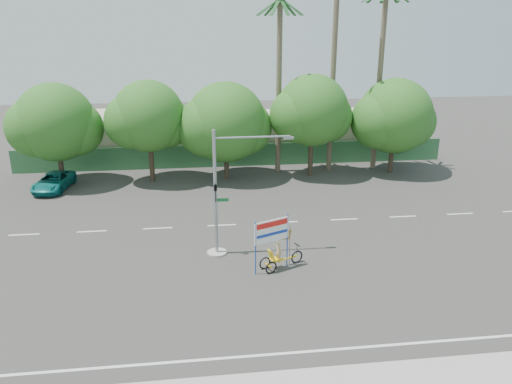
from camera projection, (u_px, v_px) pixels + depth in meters
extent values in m
plane|color=#33302D|center=(272.00, 286.00, 24.32)|extent=(120.00, 120.00, 0.00)
cube|color=#336B3D|center=(235.00, 155.00, 44.18)|extent=(38.00, 0.08, 2.00)
cube|color=#BFB498|center=(125.00, 136.00, 46.91)|extent=(12.00, 8.00, 4.00)
cube|color=#BFB498|center=(312.00, 133.00, 49.07)|extent=(14.00, 8.00, 3.60)
cylinder|color=#473828|center=(61.00, 163.00, 39.01)|extent=(0.40, 0.40, 3.52)
sphere|color=#1F5A1A|center=(55.00, 122.00, 37.98)|extent=(6.00, 6.00, 6.00)
sphere|color=#1F5A1A|center=(75.00, 128.00, 38.60)|extent=(4.32, 4.32, 4.32)
sphere|color=#1F5A1A|center=(36.00, 128.00, 37.69)|extent=(4.56, 4.56, 4.56)
cylinder|color=#473828|center=(151.00, 159.00, 39.79)|extent=(0.40, 0.40, 3.74)
sphere|color=#1F5A1A|center=(148.00, 116.00, 38.69)|extent=(5.60, 5.60, 5.60)
sphere|color=#1F5A1A|center=(165.00, 123.00, 39.31)|extent=(4.03, 4.03, 4.03)
sphere|color=#1F5A1A|center=(132.00, 122.00, 38.42)|extent=(4.26, 4.26, 4.26)
cylinder|color=#473828|center=(226.00, 159.00, 40.56)|extent=(0.40, 0.40, 3.30)
sphere|color=#1F5A1A|center=(226.00, 122.00, 39.59)|extent=(6.40, 6.40, 6.40)
sphere|color=#1F5A1A|center=(243.00, 128.00, 40.21)|extent=(4.61, 4.61, 4.61)
sphere|color=#1F5A1A|center=(208.00, 127.00, 39.29)|extent=(4.86, 4.86, 4.86)
cylinder|color=#473828|center=(311.00, 153.00, 41.29)|extent=(0.40, 0.40, 3.87)
sphere|color=#1F5A1A|center=(312.00, 110.00, 40.14)|extent=(5.80, 5.80, 5.80)
sphere|color=#1F5A1A|center=(327.00, 117.00, 40.78)|extent=(4.18, 4.18, 4.18)
sphere|color=#1F5A1A|center=(297.00, 116.00, 39.87)|extent=(4.41, 4.41, 4.41)
cylinder|color=#473828|center=(392.00, 153.00, 42.17)|extent=(0.40, 0.40, 3.43)
sphere|color=#1F5A1A|center=(395.00, 116.00, 41.16)|extent=(6.20, 6.20, 6.20)
sphere|color=#1F5A1A|center=(409.00, 122.00, 41.78)|extent=(4.46, 4.46, 4.46)
sphere|color=#1F5A1A|center=(379.00, 121.00, 40.87)|extent=(4.71, 4.71, 4.71)
cylinder|color=#70604C|center=(333.00, 70.00, 40.80)|extent=(0.44, 0.44, 17.00)
cylinder|color=#70604C|center=(379.00, 81.00, 41.59)|extent=(0.44, 0.44, 15.00)
cylinder|color=#70604C|center=(279.00, 89.00, 40.76)|extent=(0.44, 0.44, 14.00)
cube|color=#1C4C21|center=(292.00, 6.00, 38.81)|extent=(1.91, 0.28, 1.36)
cube|color=#1C4C21|center=(288.00, 7.00, 39.36)|extent=(1.65, 1.44, 1.36)
cube|color=#1C4C21|center=(280.00, 7.00, 39.59)|extent=(0.61, 1.93, 1.36)
cube|color=#1C4C21|center=(272.00, 7.00, 39.41)|extent=(1.20, 1.80, 1.36)
cube|color=#1C4C21|center=(268.00, 7.00, 38.90)|extent=(1.89, 0.92, 1.36)
cube|color=#1C4C21|center=(269.00, 6.00, 38.30)|extent=(1.89, 0.92, 1.36)
cube|color=#1C4C21|center=(276.00, 6.00, 37.88)|extent=(1.20, 1.80, 1.36)
cube|color=#1C4C21|center=(284.00, 6.00, 37.85)|extent=(0.61, 1.93, 1.36)
cube|color=#1C4C21|center=(291.00, 6.00, 38.22)|extent=(1.65, 1.44, 1.36)
cylinder|color=gray|center=(217.00, 252.00, 27.77)|extent=(1.10, 1.10, 0.10)
cylinder|color=gray|center=(215.00, 194.00, 26.65)|extent=(0.18, 0.18, 7.00)
cylinder|color=gray|center=(252.00, 137.00, 25.89)|extent=(4.00, 0.10, 0.10)
cube|color=gray|center=(288.00, 138.00, 26.14)|extent=(0.55, 0.20, 0.12)
imported|color=black|center=(216.00, 194.00, 26.41)|extent=(0.16, 0.20, 1.00)
cube|color=#14662D|center=(222.00, 200.00, 26.80)|extent=(0.70, 0.04, 0.18)
torus|color=black|center=(297.00, 257.00, 26.64)|extent=(0.70, 0.37, 0.73)
torus|color=black|center=(265.00, 263.00, 26.00)|extent=(0.65, 0.35, 0.68)
torus|color=black|center=(271.00, 268.00, 25.51)|extent=(0.65, 0.35, 0.68)
cube|color=yellow|center=(283.00, 260.00, 26.17)|extent=(1.69, 0.80, 0.06)
cube|color=yellow|center=(268.00, 265.00, 25.75)|extent=(0.32, 0.61, 0.05)
cube|color=yellow|center=(276.00, 259.00, 25.92)|extent=(0.67, 0.63, 0.06)
cube|color=yellow|center=(271.00, 255.00, 25.68)|extent=(0.41, 0.51, 0.58)
cylinder|color=black|center=(297.00, 250.00, 26.50)|extent=(0.04, 0.04, 0.59)
cube|color=black|center=(297.00, 245.00, 26.41)|extent=(0.24, 0.46, 0.04)
imported|color=#CCB284|center=(279.00, 251.00, 25.86)|extent=(0.43, 0.50, 1.16)
cylinder|color=#1739AD|center=(256.00, 248.00, 25.02)|extent=(0.08, 0.08, 2.90)
cylinder|color=#1739AD|center=(287.00, 240.00, 25.96)|extent=(0.08, 0.08, 2.90)
cube|color=white|center=(272.00, 231.00, 25.25)|extent=(1.88, 0.88, 1.18)
cube|color=red|center=(272.00, 224.00, 25.09)|extent=(1.67, 0.76, 0.28)
cube|color=#1739AD|center=(272.00, 234.00, 25.27)|extent=(1.67, 0.76, 0.15)
cylinder|color=black|center=(290.00, 245.00, 26.14)|extent=(0.03, 0.03, 2.25)
cube|color=red|center=(284.00, 234.00, 25.73)|extent=(0.88, 0.41, 0.70)
imported|color=#10716E|center=(54.00, 182.00, 38.11)|extent=(2.72, 4.86, 1.29)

